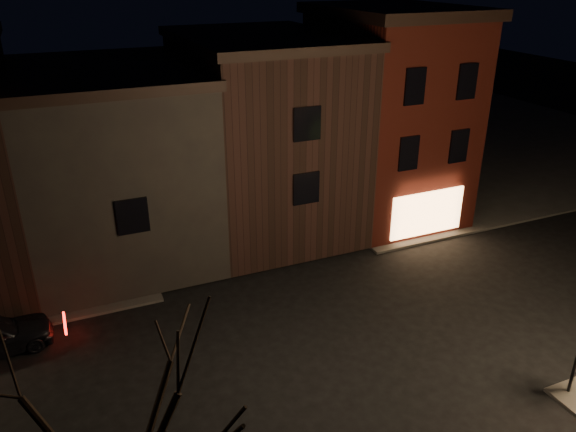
# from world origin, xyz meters

# --- Properties ---
(ground) EXTENTS (120.00, 120.00, 0.00)m
(ground) POSITION_xyz_m (0.00, 0.00, 0.00)
(ground) COLOR black
(ground) RESTS_ON ground
(sidewalk_far_right) EXTENTS (30.00, 30.00, 0.12)m
(sidewalk_far_right) POSITION_xyz_m (20.00, 20.00, 0.06)
(sidewalk_far_right) COLOR #2D2B28
(sidewalk_far_right) RESTS_ON ground
(corner_building) EXTENTS (6.50, 8.50, 10.50)m
(corner_building) POSITION_xyz_m (8.00, 9.47, 5.40)
(corner_building) COLOR #49130D
(corner_building) RESTS_ON ground
(row_building_a) EXTENTS (7.30, 10.30, 9.40)m
(row_building_a) POSITION_xyz_m (1.50, 10.50, 4.83)
(row_building_a) COLOR black
(row_building_a) RESTS_ON ground
(row_building_b) EXTENTS (7.80, 10.30, 8.40)m
(row_building_b) POSITION_xyz_m (-5.75, 10.50, 4.33)
(row_building_b) COLOR black
(row_building_b) RESTS_ON ground
(bare_tree_left) EXTENTS (5.60, 5.60, 7.50)m
(bare_tree_left) POSITION_xyz_m (-8.00, -7.00, 5.43)
(bare_tree_left) COLOR black
(bare_tree_left) RESTS_ON sidewalk_near_left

